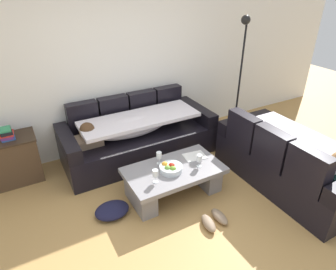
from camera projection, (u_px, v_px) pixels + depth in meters
ground_plane at (187, 227)px, 3.26m from camera, size 14.00×14.00×0.00m
back_wall at (111, 62)px, 4.26m from camera, size 9.00×0.10×2.70m
couch_along_wall at (137, 137)px, 4.39m from camera, size 2.23×0.92×0.88m
couch_near_window at (288, 162)px, 3.80m from camera, size 0.92×1.88×0.88m
coffee_table at (174, 178)px, 3.65m from camera, size 1.20×0.68×0.38m
fruit_bowl at (170, 168)px, 3.52m from camera, size 0.28×0.28×0.10m
wine_glass_near_left at (155, 174)px, 3.29m from camera, size 0.07×0.07×0.17m
wine_glass_near_right at (199, 159)px, 3.57m from camera, size 0.07×0.07×0.17m
wine_glass_far_back at (159, 156)px, 3.62m from camera, size 0.07×0.07×0.17m
open_magazine at (195, 156)px, 3.82m from camera, size 0.31×0.25×0.01m
side_cabinet at (10, 160)px, 3.85m from camera, size 0.72×0.44×0.64m
book_stack_on_cabinet at (6, 134)px, 3.68m from camera, size 0.18×0.22×0.14m
floor_lamp at (241, 69)px, 4.75m from camera, size 0.33×0.31×1.95m
pair_of_shoes at (214, 220)px, 3.29m from camera, size 0.32×0.30×0.09m
crumpled_garment at (112, 210)px, 3.40m from camera, size 0.41×0.33×0.12m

